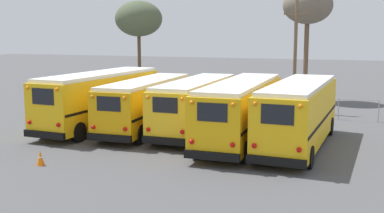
{
  "coord_description": "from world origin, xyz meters",
  "views": [
    {
      "loc": [
        9.09,
        -25.0,
        5.82
      ],
      "look_at": [
        0.0,
        0.17,
        1.65
      ],
      "focal_mm": 45.0,
      "sensor_mm": 36.0,
      "label": 1
    }
  ],
  "objects_px": {
    "bare_tree_0": "(139,19)",
    "school_bus_2": "(196,104)",
    "utility_pole": "(295,54)",
    "school_bus_4": "(299,112)",
    "school_bus_3": "(241,109)",
    "school_bus_1": "(147,103)",
    "traffic_cone": "(40,158)",
    "school_bus_0": "(100,98)",
    "bare_tree_1": "(308,6)"
  },
  "relations": [
    {
      "from": "bare_tree_0",
      "to": "school_bus_2",
      "type": "bearing_deg",
      "value": -51.7
    },
    {
      "from": "bare_tree_0",
      "to": "bare_tree_1",
      "type": "distance_m",
      "value": 14.32
    },
    {
      "from": "school_bus_0",
      "to": "traffic_cone",
      "type": "height_order",
      "value": "school_bus_0"
    },
    {
      "from": "school_bus_4",
      "to": "utility_pole",
      "type": "height_order",
      "value": "utility_pole"
    },
    {
      "from": "school_bus_3",
      "to": "utility_pole",
      "type": "relative_size",
      "value": 1.34
    },
    {
      "from": "school_bus_3",
      "to": "school_bus_4",
      "type": "height_order",
      "value": "school_bus_4"
    },
    {
      "from": "school_bus_3",
      "to": "school_bus_4",
      "type": "relative_size",
      "value": 1.05
    },
    {
      "from": "school_bus_1",
      "to": "school_bus_2",
      "type": "distance_m",
      "value": 3.04
    },
    {
      "from": "school_bus_2",
      "to": "traffic_cone",
      "type": "distance_m",
      "value": 9.89
    },
    {
      "from": "school_bus_0",
      "to": "school_bus_1",
      "type": "height_order",
      "value": "school_bus_0"
    },
    {
      "from": "school_bus_2",
      "to": "bare_tree_0",
      "type": "relative_size",
      "value": 1.15
    },
    {
      "from": "school_bus_1",
      "to": "bare_tree_0",
      "type": "height_order",
      "value": "bare_tree_0"
    },
    {
      "from": "utility_pole",
      "to": "bare_tree_0",
      "type": "xyz_separation_m",
      "value": [
        -13.7,
        2.31,
        2.66
      ]
    },
    {
      "from": "school_bus_0",
      "to": "school_bus_2",
      "type": "xyz_separation_m",
      "value": [
        6.05,
        0.47,
        -0.16
      ]
    },
    {
      "from": "bare_tree_0",
      "to": "school_bus_4",
      "type": "bearing_deg",
      "value": -41.22
    },
    {
      "from": "school_bus_1",
      "to": "utility_pole",
      "type": "bearing_deg",
      "value": 54.04
    },
    {
      "from": "school_bus_0",
      "to": "school_bus_3",
      "type": "height_order",
      "value": "school_bus_0"
    },
    {
      "from": "bare_tree_0",
      "to": "traffic_cone",
      "type": "distance_m",
      "value": 22.52
    },
    {
      "from": "school_bus_4",
      "to": "bare_tree_0",
      "type": "relative_size",
      "value": 1.22
    },
    {
      "from": "school_bus_0",
      "to": "utility_pole",
      "type": "xyz_separation_m",
      "value": [
        10.26,
        10.16,
        2.4
      ]
    },
    {
      "from": "school_bus_2",
      "to": "school_bus_4",
      "type": "distance_m",
      "value": 6.25
    },
    {
      "from": "school_bus_3",
      "to": "traffic_cone",
      "type": "xyz_separation_m",
      "value": [
        -7.18,
        -7.43,
        -1.44
      ]
    },
    {
      "from": "school_bus_1",
      "to": "school_bus_0",
      "type": "bearing_deg",
      "value": -176.59
    },
    {
      "from": "school_bus_0",
      "to": "bare_tree_1",
      "type": "xyz_separation_m",
      "value": [
        10.34,
        16.23,
        6.07
      ]
    },
    {
      "from": "school_bus_1",
      "to": "utility_pole",
      "type": "xyz_separation_m",
      "value": [
        7.24,
        9.98,
        2.58
      ]
    },
    {
      "from": "school_bus_1",
      "to": "school_bus_4",
      "type": "xyz_separation_m",
      "value": [
        9.07,
        -1.31,
        0.14
      ]
    },
    {
      "from": "school_bus_1",
      "to": "utility_pole",
      "type": "relative_size",
      "value": 1.22
    },
    {
      "from": "school_bus_4",
      "to": "bare_tree_0",
      "type": "xyz_separation_m",
      "value": [
        -15.53,
        13.6,
        5.1
      ]
    },
    {
      "from": "utility_pole",
      "to": "bare_tree_0",
      "type": "distance_m",
      "value": 14.14
    },
    {
      "from": "school_bus_0",
      "to": "traffic_cone",
      "type": "relative_size",
      "value": 16.04
    },
    {
      "from": "school_bus_2",
      "to": "school_bus_3",
      "type": "height_order",
      "value": "school_bus_3"
    },
    {
      "from": "school_bus_2",
      "to": "school_bus_4",
      "type": "height_order",
      "value": "school_bus_4"
    },
    {
      "from": "traffic_cone",
      "to": "utility_pole",
      "type": "bearing_deg",
      "value": 65.7
    },
    {
      "from": "school_bus_0",
      "to": "school_bus_1",
      "type": "bearing_deg",
      "value": 3.41
    },
    {
      "from": "school_bus_4",
      "to": "school_bus_0",
      "type": "bearing_deg",
      "value": 174.67
    },
    {
      "from": "traffic_cone",
      "to": "school_bus_4",
      "type": "bearing_deg",
      "value": 35.47
    },
    {
      "from": "school_bus_1",
      "to": "bare_tree_0",
      "type": "distance_m",
      "value": 14.84
    },
    {
      "from": "school_bus_2",
      "to": "school_bus_4",
      "type": "xyz_separation_m",
      "value": [
        6.04,
        -1.59,
        0.11
      ]
    },
    {
      "from": "school_bus_2",
      "to": "bare_tree_1",
      "type": "distance_m",
      "value": 17.49
    },
    {
      "from": "school_bus_3",
      "to": "traffic_cone",
      "type": "distance_m",
      "value": 10.43
    },
    {
      "from": "school_bus_1",
      "to": "bare_tree_0",
      "type": "bearing_deg",
      "value": 117.72
    },
    {
      "from": "bare_tree_0",
      "to": "school_bus_0",
      "type": "bearing_deg",
      "value": -74.6
    },
    {
      "from": "traffic_cone",
      "to": "school_bus_0",
      "type": "bearing_deg",
      "value": 102.66
    },
    {
      "from": "school_bus_4",
      "to": "school_bus_2",
      "type": "bearing_deg",
      "value": 165.23
    },
    {
      "from": "school_bus_3",
      "to": "school_bus_4",
      "type": "xyz_separation_m",
      "value": [
        3.02,
        -0.16,
        0.02
      ]
    },
    {
      "from": "utility_pole",
      "to": "traffic_cone",
      "type": "height_order",
      "value": "utility_pole"
    },
    {
      "from": "bare_tree_0",
      "to": "traffic_cone",
      "type": "bearing_deg",
      "value": -75.7
    },
    {
      "from": "bare_tree_1",
      "to": "school_bus_1",
      "type": "bearing_deg",
      "value": -114.51
    },
    {
      "from": "school_bus_2",
      "to": "bare_tree_0",
      "type": "distance_m",
      "value": 16.16
    },
    {
      "from": "school_bus_3",
      "to": "bare_tree_1",
      "type": "xyz_separation_m",
      "value": [
        1.27,
        17.2,
        6.13
      ]
    }
  ]
}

